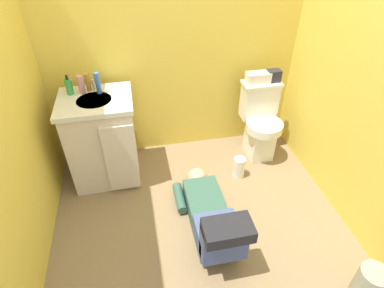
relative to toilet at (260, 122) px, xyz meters
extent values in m
cube|color=#846C4C|center=(-0.78, -0.80, -0.39)|extent=(2.81, 3.18, 0.04)
cube|color=#E5C648|center=(-0.78, 0.33, 0.83)|extent=(2.47, 0.08, 2.40)
cube|color=#E5C648|center=(0.41, -0.80, 0.83)|extent=(0.08, 2.18, 2.40)
cube|color=silver|center=(0.00, -0.04, -0.18)|extent=(0.22, 0.30, 0.38)
cylinder|color=silver|center=(0.00, -0.10, 0.01)|extent=(0.35, 0.35, 0.08)
cube|color=silver|center=(0.00, 0.09, 0.18)|extent=(0.34, 0.17, 0.34)
cube|color=silver|center=(0.00, 0.09, 0.37)|extent=(0.36, 0.19, 0.03)
cube|color=beige|center=(-1.50, -0.05, 0.02)|extent=(0.56, 0.48, 0.78)
cube|color=silver|center=(-1.50, -0.05, 0.43)|extent=(0.60, 0.52, 0.04)
cylinder|color=silver|center=(-1.50, -0.07, 0.43)|extent=(0.28, 0.28, 0.05)
cube|color=beige|center=(-1.35, -0.30, 0.00)|extent=(0.26, 0.03, 0.66)
cylinder|color=silver|center=(-1.50, 0.09, 0.50)|extent=(0.02, 0.02, 0.10)
cube|color=#33594C|center=(-0.72, -0.71, -0.28)|extent=(0.29, 0.52, 0.17)
sphere|color=tan|center=(-0.72, -0.38, -0.27)|extent=(0.19, 0.19, 0.19)
cube|color=#415081|center=(-0.72, -1.07, -0.19)|extent=(0.31, 0.28, 0.20)
cube|color=#415081|center=(-0.72, -1.21, -0.07)|extent=(0.31, 0.12, 0.32)
cube|color=black|center=(-0.72, -1.25, 0.11)|extent=(0.31, 0.19, 0.09)
cylinder|color=#33594C|center=(-0.91, -0.55, -0.31)|extent=(0.08, 0.30, 0.08)
cube|color=silver|center=(-0.05, 0.09, 0.43)|extent=(0.22, 0.11, 0.10)
cube|color=#26262D|center=(0.10, 0.09, 0.44)|extent=(0.12, 0.09, 0.11)
cylinder|color=green|center=(-1.69, 0.07, 0.52)|extent=(0.06, 0.06, 0.13)
cylinder|color=black|center=(-1.69, 0.07, 0.60)|extent=(0.02, 0.02, 0.04)
cylinder|color=#D38F9C|center=(-1.60, 0.07, 0.53)|extent=(0.05, 0.05, 0.15)
cylinder|color=#C58931|center=(-1.54, 0.10, 0.53)|extent=(0.04, 0.04, 0.15)
cylinder|color=#3C67B9|center=(-1.46, 0.04, 0.54)|extent=(0.04, 0.04, 0.18)
cylinder|color=gray|center=(0.15, -1.59, -0.24)|extent=(0.18, 0.18, 0.26)
cylinder|color=white|center=(-0.30, -0.32, -0.27)|extent=(0.11, 0.11, 0.21)
camera|label=1|loc=(-1.17, -2.38, 1.69)|focal=29.24mm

